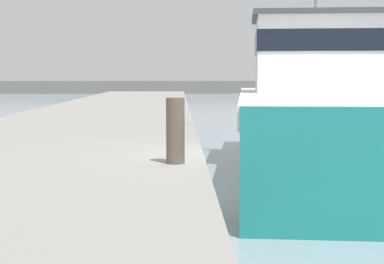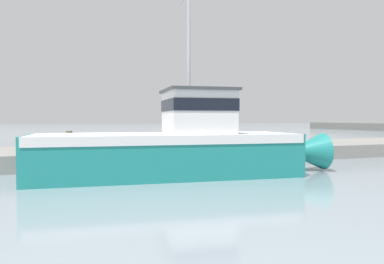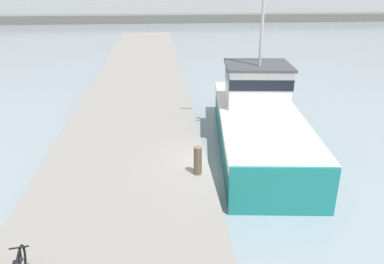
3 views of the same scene
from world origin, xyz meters
TOP-DOWN VIEW (x-y plane):
  - ground_plane at (0.00, 0.00)m, footprint 320.00×320.00m
  - dock_pier at (-3.88, 0.00)m, footprint 6.39×80.00m
  - far_shoreline at (30.00, 61.62)m, footprint 180.00×5.00m
  - fishing_boat_main at (2.13, 3.55)m, footprint 4.79×13.26m
  - mooring_post at (-1.18, -0.81)m, footprint 0.30×0.30m

SIDE VIEW (x-z plane):
  - ground_plane at x=0.00m, z-range 0.00..0.00m
  - dock_pier at x=-3.88m, z-range 0.00..0.81m
  - far_shoreline at x=30.00m, z-range 0.00..1.51m
  - fishing_boat_main at x=2.13m, z-range -3.25..5.90m
  - mooring_post at x=-1.18m, z-range 0.81..1.87m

